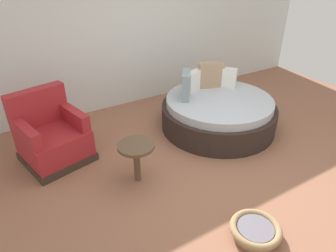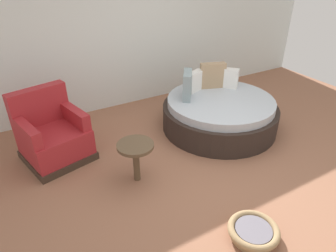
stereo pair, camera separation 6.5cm
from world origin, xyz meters
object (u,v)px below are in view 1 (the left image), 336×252
object	(u,v)px
side_table	(136,151)
red_armchair	(52,137)
pet_basket	(255,230)
round_daybed	(218,112)

from	to	relation	value
side_table	red_armchair	bearing A→B (deg)	127.21
red_armchair	pet_basket	xyz separation A→B (m)	(1.38, -2.38, -0.26)
round_daybed	red_armchair	world-z (taller)	red_armchair
pet_basket	side_table	size ratio (longest dim) A/B	0.98
side_table	round_daybed	bearing A→B (deg)	17.78
red_armchair	side_table	world-z (taller)	red_armchair
round_daybed	side_table	world-z (taller)	round_daybed
red_armchair	side_table	bearing A→B (deg)	-52.79
pet_basket	side_table	xyz separation A→B (m)	(-0.62, 1.38, 0.35)
red_armchair	side_table	xyz separation A→B (m)	(0.76, -1.00, 0.10)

